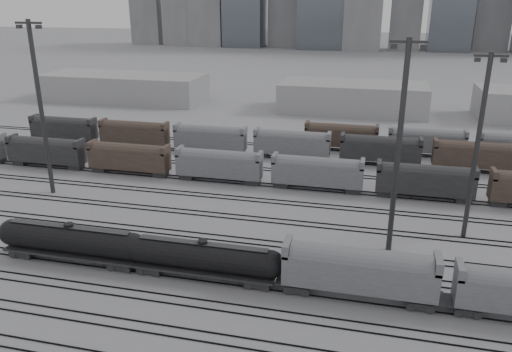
% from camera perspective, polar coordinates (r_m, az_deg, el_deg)
% --- Properties ---
extents(ground, '(900.00, 900.00, 0.00)m').
position_cam_1_polar(ground, '(57.35, -5.33, -12.16)').
color(ground, '#A8A8AD').
rests_on(ground, ground).
extents(tracks, '(220.00, 71.50, 0.16)m').
position_cam_1_polar(tracks, '(72.08, -0.85, -5.00)').
color(tracks, black).
rests_on(tracks, ground).
extents(tank_car_a, '(19.33, 3.22, 4.78)m').
position_cam_1_polar(tank_car_a, '(64.24, -20.42, -6.92)').
color(tank_car_a, black).
rests_on(tank_car_a, ground).
extents(tank_car_b, '(18.64, 3.11, 4.61)m').
position_cam_1_polar(tank_car_b, '(57.11, -6.05, -9.23)').
color(tank_car_b, black).
rests_on(tank_car_b, ground).
extents(hopper_car_a, '(16.02, 3.18, 5.73)m').
position_cam_1_polar(hopper_car_a, '(53.92, 11.70, -10.37)').
color(hopper_car_a, black).
rests_on(hopper_car_a, ground).
extents(light_mast_b, '(4.37, 0.70, 27.29)m').
position_cam_1_polar(light_mast_b, '(84.77, -23.41, 7.40)').
color(light_mast_b, '#323235').
rests_on(light_mast_b, ground).
extents(light_mast_c, '(4.18, 0.67, 26.15)m').
position_cam_1_polar(light_mast_c, '(61.24, 16.01, 3.47)').
color(light_mast_c, '#323235').
rests_on(light_mast_c, ground).
extents(light_mast_d, '(3.87, 0.62, 24.20)m').
position_cam_1_polar(light_mast_d, '(68.67, 23.98, 3.33)').
color(light_mast_d, '#323235').
rests_on(light_mast_d, ground).
extents(bg_string_near, '(151.00, 3.00, 5.60)m').
position_cam_1_polar(bg_string_near, '(82.99, 7.01, 0.27)').
color(bg_string_near, gray).
rests_on(bg_string_near, ground).
extents(bg_string_mid, '(151.00, 3.00, 5.60)m').
position_cam_1_polar(bg_string_mid, '(97.80, 14.00, 2.83)').
color(bg_string_mid, black).
rests_on(bg_string_mid, ground).
extents(bg_string_far, '(66.00, 3.00, 5.60)m').
position_cam_1_polar(bg_string_far, '(107.19, 23.42, 3.24)').
color(bg_string_far, brown).
rests_on(bg_string_far, ground).
extents(warehouse_left, '(50.00, 18.00, 8.00)m').
position_cam_1_polar(warehouse_left, '(162.44, -14.85, 9.77)').
color(warehouse_left, '#AEAEB1').
rests_on(warehouse_left, ground).
extents(warehouse_mid, '(40.00, 18.00, 8.00)m').
position_cam_1_polar(warehouse_mid, '(143.44, 10.97, 8.82)').
color(warehouse_mid, '#AEAEB1').
rests_on(warehouse_mid, ground).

